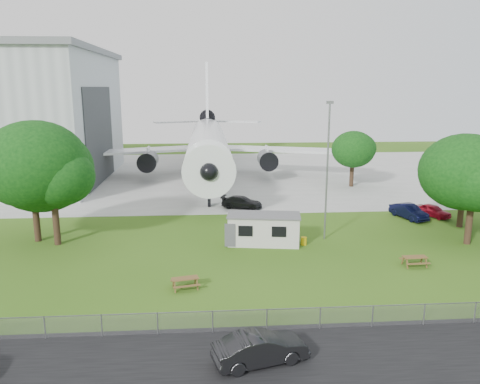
{
  "coord_description": "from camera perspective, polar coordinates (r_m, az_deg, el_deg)",
  "views": [
    {
      "loc": [
        -2.17,
        -33.05,
        13.26
      ],
      "look_at": [
        0.75,
        8.0,
        4.0
      ],
      "focal_mm": 35.0,
      "sensor_mm": 36.0,
      "label": 1
    }
  ],
  "objects": [
    {
      "name": "tree_west_small",
      "position": [
        42.06,
        -21.95,
        1.83
      ],
      "size": [
        6.2,
        6.2,
        9.13
      ],
      "color": "#382619",
      "rests_on": "ground"
    },
    {
      "name": "tree_far_apron",
      "position": [
        64.77,
        13.6,
        4.76
      ],
      "size": [
        6.14,
        6.14,
        7.82
      ],
      "color": "#382619",
      "rests_on": "ground"
    },
    {
      "name": "picnic_east",
      "position": [
        38.23,
        20.46,
        -8.45
      ],
      "size": [
        1.86,
        1.58,
        0.76
      ],
      "primitive_type": null,
      "rotation": [
        0.0,
        0.0,
        0.04
      ],
      "color": "brown",
      "rests_on": "ground"
    },
    {
      "name": "fence",
      "position": [
        27.11,
        1.08,
        -16.6
      ],
      "size": [
        58.0,
        0.04,
        1.3
      ],
      "primitive_type": "cube",
      "color": "gray",
      "rests_on": "ground"
    },
    {
      "name": "tree_east_back",
      "position": [
        49.14,
        25.76,
        2.31
      ],
      "size": [
        7.69,
        7.69,
        9.34
      ],
      "color": "#382619",
      "rests_on": "ground"
    },
    {
      "name": "tree_east_front",
      "position": [
        43.89,
        26.65,
        1.63
      ],
      "size": [
        7.99,
        7.99,
        9.88
      ],
      "color": "#382619",
      "rests_on": "ground"
    },
    {
      "name": "car_ne_hatch",
      "position": [
        52.8,
        22.46,
        -2.13
      ],
      "size": [
        3.13,
        4.02,
        1.28
      ],
      "primitive_type": "imported",
      "rotation": [
        0.0,
        0.0,
        0.5
      ],
      "color": "maroon",
      "rests_on": "ground"
    },
    {
      "name": "tree_west_big",
      "position": [
        43.68,
        -24.08,
        2.44
      ],
      "size": [
        8.86,
        8.86,
        10.77
      ],
      "color": "#382619",
      "rests_on": "ground"
    },
    {
      "name": "car_centre_sedan",
      "position": [
        24.1,
        2.52,
        -18.53
      ],
      "size": [
        4.94,
        2.81,
        1.54
      ],
      "primitive_type": "imported",
      "rotation": [
        0.0,
        0.0,
        1.84
      ],
      "color": "black",
      "rests_on": "ground"
    },
    {
      "name": "lamp_mast",
      "position": [
        41.24,
        10.57,
        2.33
      ],
      "size": [
        0.16,
        0.16,
        12.0
      ],
      "primitive_type": "cylinder",
      "color": "slate",
      "rests_on": "ground"
    },
    {
      "name": "asphalt_strip",
      "position": [
        24.13,
        1.88,
        -20.63
      ],
      "size": [
        120.0,
        8.0,
        0.02
      ],
      "primitive_type": "cube",
      "color": "black",
      "rests_on": "ground"
    },
    {
      "name": "site_cabin",
      "position": [
        40.41,
        2.93,
        -4.53
      ],
      "size": [
        6.91,
        3.57,
        2.62
      ],
      "color": "beige",
      "rests_on": "ground"
    },
    {
      "name": "concrete_apron",
      "position": [
        72.3,
        -2.29,
        2.11
      ],
      "size": [
        120.0,
        46.0,
        0.03
      ],
      "primitive_type": "cube",
      "color": "#B7B7B2",
      "rests_on": "ground"
    },
    {
      "name": "car_ne_sedan",
      "position": [
        51.12,
        19.88,
        -2.27
      ],
      "size": [
        2.81,
        4.74,
        1.48
      ],
      "primitive_type": "imported",
      "rotation": [
        0.0,
        0.0,
        0.3
      ],
      "color": "black",
      "rests_on": "ground"
    },
    {
      "name": "ground",
      "position": [
        35.67,
        -0.3,
        -9.14
      ],
      "size": [
        160.0,
        160.0,
        0.0
      ],
      "primitive_type": "plane",
      "color": "#47701D"
    },
    {
      "name": "car_apron_van",
      "position": [
        52.27,
        0.23,
        -1.26
      ],
      "size": [
        4.92,
        3.11,
        1.33
      ],
      "primitive_type": "imported",
      "rotation": [
        0.0,
        0.0,
        1.28
      ],
      "color": "black",
      "rests_on": "ground"
    },
    {
      "name": "picnic_west",
      "position": [
        32.36,
        -6.68,
        -11.6
      ],
      "size": [
        2.09,
        1.86,
        0.76
      ],
      "primitive_type": null,
      "rotation": [
        0.0,
        0.0,
        0.22
      ],
      "color": "brown",
      "rests_on": "ground"
    },
    {
      "name": "airliner",
      "position": [
        69.36,
        -3.93,
        6.04
      ],
      "size": [
        46.36,
        47.73,
        17.69
      ],
      "color": "white",
      "rests_on": "ground"
    }
  ]
}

